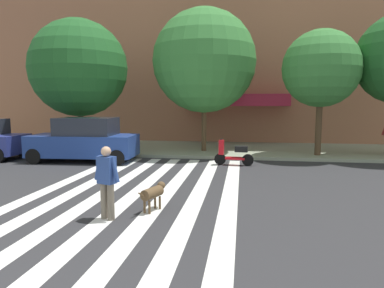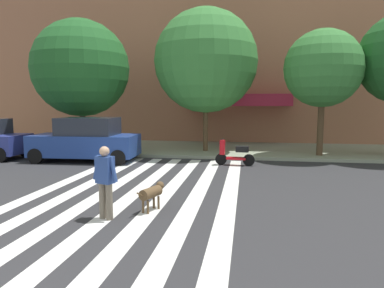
{
  "view_description": "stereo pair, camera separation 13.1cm",
  "coord_description": "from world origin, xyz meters",
  "px_view_note": "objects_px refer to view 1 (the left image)",
  "views": [
    {
      "loc": [
        4.44,
        -1.82,
        2.58
      ],
      "look_at": [
        2.86,
        9.01,
        1.28
      ],
      "focal_mm": 32.42,
      "sensor_mm": 36.0,
      "label": 1
    },
    {
      "loc": [
        4.57,
        -1.8,
        2.58
      ],
      "look_at": [
        2.86,
        9.01,
        1.28
      ],
      "focal_mm": 32.42,
      "sensor_mm": 36.0,
      "label": 2
    }
  ],
  "objects_px": {
    "parked_car_behind_first": "(84,141)",
    "street_tree_further": "(321,69)",
    "parked_scooter": "(234,154)",
    "street_tree_nearest": "(79,68)",
    "pedestrian_dog_walker": "(107,179)",
    "dog_on_leash": "(154,193)",
    "street_tree_middle": "(204,61)"
  },
  "relations": [
    {
      "from": "parked_car_behind_first",
      "to": "street_tree_further",
      "type": "height_order",
      "value": "street_tree_further"
    },
    {
      "from": "parked_scooter",
      "to": "street_tree_further",
      "type": "bearing_deg",
      "value": 32.24
    },
    {
      "from": "parked_scooter",
      "to": "street_tree_nearest",
      "type": "bearing_deg",
      "value": 163.81
    },
    {
      "from": "street_tree_nearest",
      "to": "pedestrian_dog_walker",
      "type": "relative_size",
      "value": 4.0
    },
    {
      "from": "dog_on_leash",
      "to": "pedestrian_dog_walker",
      "type": "bearing_deg",
      "value": -138.25
    },
    {
      "from": "parked_car_behind_first",
      "to": "parked_scooter",
      "type": "height_order",
      "value": "parked_car_behind_first"
    },
    {
      "from": "street_tree_nearest",
      "to": "street_tree_further",
      "type": "xyz_separation_m",
      "value": [
        11.64,
        0.15,
        -0.17
      ]
    },
    {
      "from": "street_tree_nearest",
      "to": "dog_on_leash",
      "type": "height_order",
      "value": "street_tree_nearest"
    },
    {
      "from": "street_tree_further",
      "to": "pedestrian_dog_walker",
      "type": "xyz_separation_m",
      "value": [
        -6.44,
        -9.62,
        -3.2
      ]
    },
    {
      "from": "street_tree_middle",
      "to": "pedestrian_dog_walker",
      "type": "distance_m",
      "value": 11.05
    },
    {
      "from": "street_tree_nearest",
      "to": "dog_on_leash",
      "type": "relative_size",
      "value": 6.63
    },
    {
      "from": "parked_scooter",
      "to": "dog_on_leash",
      "type": "xyz_separation_m",
      "value": [
        -1.75,
        -6.44,
        -0.04
      ]
    },
    {
      "from": "parked_scooter",
      "to": "dog_on_leash",
      "type": "height_order",
      "value": "parked_scooter"
    },
    {
      "from": "street_tree_nearest",
      "to": "street_tree_middle",
      "type": "xyz_separation_m",
      "value": [
        6.2,
        0.88,
        0.35
      ]
    },
    {
      "from": "parked_car_behind_first",
      "to": "dog_on_leash",
      "type": "xyz_separation_m",
      "value": [
        4.82,
        -6.47,
        -0.49
      ]
    },
    {
      "from": "street_tree_nearest",
      "to": "street_tree_further",
      "type": "relative_size",
      "value": 1.14
    },
    {
      "from": "parked_car_behind_first",
      "to": "dog_on_leash",
      "type": "height_order",
      "value": "parked_car_behind_first"
    },
    {
      "from": "street_tree_middle",
      "to": "dog_on_leash",
      "type": "distance_m",
      "value": 10.47
    },
    {
      "from": "parked_scooter",
      "to": "street_tree_middle",
      "type": "height_order",
      "value": "street_tree_middle"
    },
    {
      "from": "street_tree_further",
      "to": "pedestrian_dog_walker",
      "type": "height_order",
      "value": "street_tree_further"
    },
    {
      "from": "street_tree_middle",
      "to": "pedestrian_dog_walker",
      "type": "relative_size",
      "value": 4.31
    },
    {
      "from": "street_tree_nearest",
      "to": "parked_car_behind_first",
      "type": "bearing_deg",
      "value": -61.2
    },
    {
      "from": "parked_car_behind_first",
      "to": "parked_scooter",
      "type": "bearing_deg",
      "value": -0.24
    },
    {
      "from": "street_tree_middle",
      "to": "street_tree_further",
      "type": "height_order",
      "value": "street_tree_middle"
    },
    {
      "from": "street_tree_nearest",
      "to": "street_tree_further",
      "type": "distance_m",
      "value": 11.64
    },
    {
      "from": "parked_scooter",
      "to": "street_tree_nearest",
      "type": "xyz_separation_m",
      "value": [
        -7.8,
        2.27,
        3.82
      ]
    },
    {
      "from": "street_tree_further",
      "to": "dog_on_leash",
      "type": "relative_size",
      "value": 5.81
    },
    {
      "from": "parked_scooter",
      "to": "pedestrian_dog_walker",
      "type": "bearing_deg",
      "value": -109.85
    },
    {
      "from": "pedestrian_dog_walker",
      "to": "dog_on_leash",
      "type": "distance_m",
      "value": 1.24
    },
    {
      "from": "street_tree_nearest",
      "to": "street_tree_middle",
      "type": "bearing_deg",
      "value": 8.12
    },
    {
      "from": "parked_car_behind_first",
      "to": "street_tree_middle",
      "type": "bearing_deg",
      "value": 32.14
    },
    {
      "from": "parked_scooter",
      "to": "street_tree_nearest",
      "type": "height_order",
      "value": "street_tree_nearest"
    }
  ]
}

